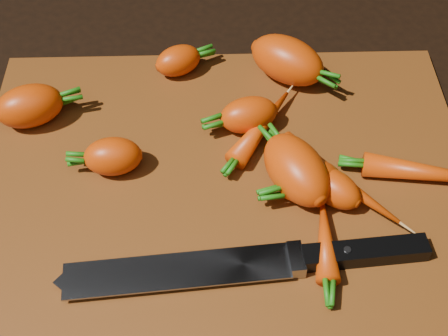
{
  "coord_description": "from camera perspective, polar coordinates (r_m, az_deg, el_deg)",
  "views": [
    {
      "loc": [
        -0.01,
        -0.37,
        0.5
      ],
      "look_at": [
        0.0,
        0.01,
        0.03
      ],
      "focal_mm": 50.0,
      "sensor_mm": 36.0,
      "label": 1
    }
  ],
  "objects": [
    {
      "name": "carrot_7",
      "position": [
        0.66,
        3.51,
        3.91
      ],
      "size": [
        0.08,
        0.11,
        0.02
      ],
      "primitive_type": "ellipsoid",
      "rotation": [
        0.0,
        0.0,
        1.0
      ],
      "color": "#DD440B",
      "rests_on": "cutting_board"
    },
    {
      "name": "ground",
      "position": [
        0.63,
        0.02,
        -2.71
      ],
      "size": [
        2.0,
        2.0,
        0.01
      ],
      "primitive_type": "cube",
      "color": "black"
    },
    {
      "name": "carrot_6",
      "position": [
        0.61,
        9.99,
        -1.79
      ],
      "size": [
        0.07,
        0.06,
        0.03
      ],
      "primitive_type": "ellipsoid",
      "rotation": [
        0.0,
        0.0,
        2.38
      ],
      "color": "#DD440B",
      "rests_on": "cutting_board"
    },
    {
      "name": "carrot_1",
      "position": [
        0.63,
        -10.13,
        1.05
      ],
      "size": [
        0.06,
        0.04,
        0.04
      ],
      "primitive_type": "ellipsoid",
      "rotation": [
        0.0,
        0.0,
        3.21
      ],
      "color": "#DD440B",
      "rests_on": "cutting_board"
    },
    {
      "name": "carrot_0",
      "position": [
        0.69,
        -17.37,
        5.43
      ],
      "size": [
        0.08,
        0.07,
        0.05
      ],
      "primitive_type": "ellipsoid",
      "rotation": [
        0.0,
        0.0,
        0.34
      ],
      "color": "#DD440B",
      "rests_on": "cutting_board"
    },
    {
      "name": "carrot_2",
      "position": [
        0.71,
        5.81,
        9.79
      ],
      "size": [
        0.1,
        0.09,
        0.05
      ],
      "primitive_type": "ellipsoid",
      "rotation": [
        0.0,
        0.0,
        -0.64
      ],
      "color": "#DD440B",
      "rests_on": "cutting_board"
    },
    {
      "name": "carrot_5",
      "position": [
        0.72,
        -4.21,
        9.77
      ],
      "size": [
        0.06,
        0.05,
        0.03
      ],
      "primitive_type": "ellipsoid",
      "rotation": [
        0.0,
        0.0,
        0.44
      ],
      "color": "#DD440B",
      "rests_on": "cutting_board"
    },
    {
      "name": "carrot_8",
      "position": [
        0.65,
        18.82,
        -0.51
      ],
      "size": [
        0.14,
        0.05,
        0.03
      ],
      "primitive_type": "ellipsoid",
      "rotation": [
        0.0,
        0.0,
        -0.2
      ],
      "color": "#DD440B",
      "rests_on": "cutting_board"
    },
    {
      "name": "carrot_10",
      "position": [
        0.6,
        7.77,
        -1.23
      ],
      "size": [
        0.07,
        0.06,
        0.04
      ],
      "primitive_type": "ellipsoid",
      "rotation": [
        0.0,
        0.0,
        3.49
      ],
      "color": "#DD440B",
      "rests_on": "cutting_board"
    },
    {
      "name": "carrot_9",
      "position": [
        0.58,
        9.24,
        -6.47
      ],
      "size": [
        0.03,
        0.09,
        0.02
      ],
      "primitive_type": "ellipsoid",
      "rotation": [
        0.0,
        0.0,
        1.5
      ],
      "color": "#DD440B",
      "rests_on": "cutting_board"
    },
    {
      "name": "knife",
      "position": [
        0.56,
        -2.25,
        -9.19
      ],
      "size": [
        0.33,
        0.06,
        0.02
      ],
      "rotation": [
        0.0,
        0.0,
        0.08
      ],
      "color": "gray",
      "rests_on": "cutting_board"
    },
    {
      "name": "cutting_board",
      "position": [
        0.62,
        0.02,
        -2.11
      ],
      "size": [
        0.5,
        0.4,
        0.01
      ],
      "primitive_type": "cube",
      "color": "#5F2F0D",
      "rests_on": "ground"
    },
    {
      "name": "carrot_3",
      "position": [
        0.6,
        6.63,
        -0.15
      ],
      "size": [
        0.09,
        0.1,
        0.05
      ],
      "primitive_type": "ellipsoid",
      "rotation": [
        0.0,
        0.0,
        2.03
      ],
      "color": "#DD440B",
      "rests_on": "cutting_board"
    },
    {
      "name": "carrot_11",
      "position": [
        0.62,
        10.41,
        -1.1
      ],
      "size": [
        0.12,
        0.12,
        0.03
      ],
      "primitive_type": "ellipsoid",
      "rotation": [
        0.0,
        0.0,
        5.48
      ],
      "color": "#DD440B",
      "rests_on": "cutting_board"
    },
    {
      "name": "carrot_4",
      "position": [
        0.66,
        2.27,
        4.88
      ],
      "size": [
        0.07,
        0.05,
        0.04
      ],
      "primitive_type": "ellipsoid",
      "rotation": [
        0.0,
        0.0,
        3.38
      ],
      "color": "#DD440B",
      "rests_on": "cutting_board"
    }
  ]
}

